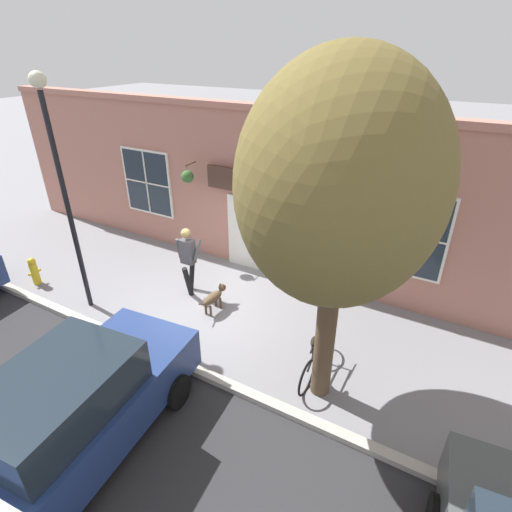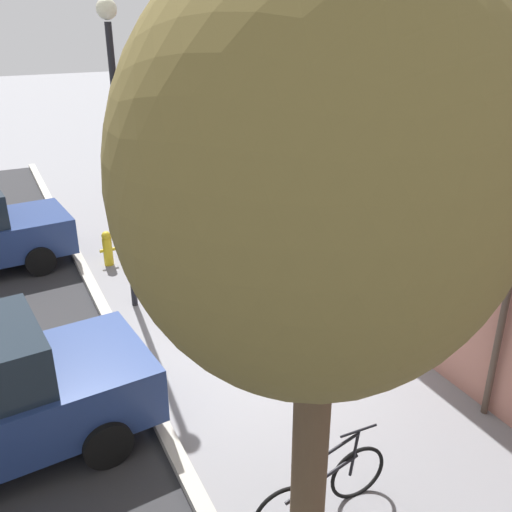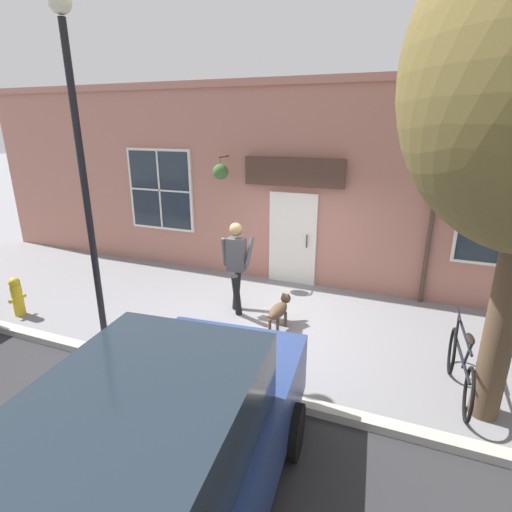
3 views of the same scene
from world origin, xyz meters
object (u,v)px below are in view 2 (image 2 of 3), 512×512
at_px(street_lamp, 117,122).
at_px(fire_hydrant, 107,248).
at_px(leaning_bicycle, 322,489).
at_px(street_tree_by_curb, 323,187).
at_px(pedestrian_walking, 257,272).
at_px(dog_on_leash, 266,343).

relative_size(street_lamp, fire_hydrant, 6.86).
bearing_deg(leaning_bicycle, street_tree_by_curb, 38.74).
relative_size(pedestrian_walking, dog_on_leash, 1.74).
relative_size(dog_on_leash, fire_hydrant, 1.35).
height_order(dog_on_leash, fire_hydrant, fire_hydrant).
bearing_deg(fire_hydrant, street_lamp, 90.59).
distance_m(dog_on_leash, street_lamp, 4.35).
bearing_deg(dog_on_leash, street_lamp, -64.65).
distance_m(street_tree_by_curb, street_lamp, 6.00).
xyz_separation_m(street_tree_by_curb, fire_hydrant, (0.21, -8.03, -3.50)).
bearing_deg(dog_on_leash, leaning_bicycle, 74.97).
distance_m(dog_on_leash, fire_hydrant, 5.04).
bearing_deg(pedestrian_walking, fire_hydrant, -66.26).
height_order(leaning_bicycle, fire_hydrant, leaning_bicycle).
height_order(pedestrian_walking, street_lamp, street_lamp).
bearing_deg(dog_on_leash, pedestrian_walking, -109.31).
bearing_deg(fire_hydrant, pedestrian_walking, 113.74).
relative_size(pedestrian_walking, fire_hydrant, 2.35).
bearing_deg(pedestrian_walking, street_lamp, -47.33).
bearing_deg(leaning_bicycle, fire_hydrant, -85.68).
bearing_deg(fire_hydrant, dog_on_leash, 105.57).
height_order(pedestrian_walking, leaning_bicycle, pedestrian_walking).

